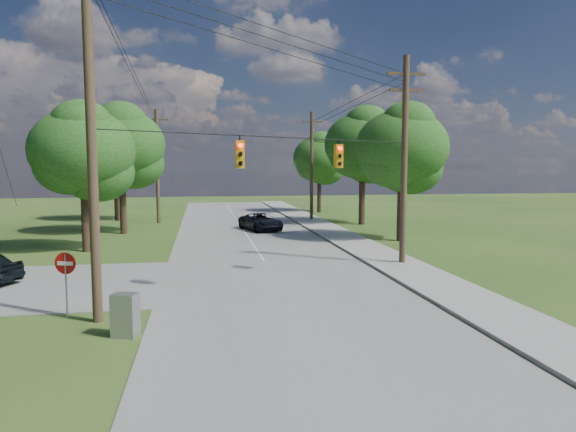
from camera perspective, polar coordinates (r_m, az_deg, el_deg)
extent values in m
plane|color=#304C19|center=(17.43, -5.27, -11.25)|extent=(140.00, 140.00, 0.00)
cube|color=gray|center=(22.45, -1.12, -7.36)|extent=(10.00, 100.00, 0.03)
cube|color=#A19F97|center=(24.32, 14.79, -6.43)|extent=(2.60, 100.00, 0.12)
cylinder|color=#503B29|center=(17.40, -21.02, 8.38)|extent=(0.32, 0.32, 12.00)
cylinder|color=#503B29|center=(26.64, 12.79, 5.89)|extent=(0.32, 0.32, 10.50)
cube|color=#503B29|center=(27.03, 12.99, 15.14)|extent=(2.00, 0.12, 0.14)
cube|color=#503B29|center=(26.91, 12.96, 13.47)|extent=(1.70, 0.12, 0.14)
cylinder|color=#503B29|center=(47.73, 2.64, 5.51)|extent=(0.32, 0.32, 10.00)
cube|color=#503B29|center=(47.90, 2.66, 10.42)|extent=(2.00, 0.12, 0.14)
cylinder|color=#503B29|center=(46.79, -14.31, 5.34)|extent=(0.32, 0.32, 10.00)
cube|color=#503B29|center=(46.97, -14.43, 10.35)|extent=(2.00, 0.12, 0.14)
cylinder|color=black|center=(21.77, -0.43, 19.69)|extent=(13.52, 7.63, 1.53)
cylinder|color=black|center=(21.68, -0.43, 18.67)|extent=(13.52, 7.63, 1.53)
cylinder|color=black|center=(21.59, -0.43, 17.63)|extent=(13.52, 7.63, 1.53)
cylinder|color=black|center=(37.30, 6.34, 12.17)|extent=(0.03, 22.00, 0.53)
cylinder|color=black|center=(32.44, -16.34, 14.32)|extent=(0.43, 29.60, 2.03)
cylinder|color=black|center=(37.26, 6.34, 11.55)|extent=(0.03, 22.00, 0.53)
cylinder|color=black|center=(32.38, -16.32, 13.62)|extent=(0.43, 29.60, 2.03)
cylinder|color=black|center=(21.15, -0.42, 8.72)|extent=(13.52, 7.63, 0.04)
cube|color=#E1A40D|center=(19.72, -5.33, 6.82)|extent=(0.32, 0.22, 1.05)
sphere|color=#FF0C05|center=(19.59, -5.31, 7.85)|extent=(0.17, 0.17, 0.17)
cube|color=#E1A40D|center=(19.96, -5.38, 6.80)|extent=(0.32, 0.22, 1.05)
sphere|color=#FF0C05|center=(20.11, -5.42, 7.79)|extent=(0.17, 0.17, 0.17)
cube|color=#E1A40D|center=(23.06, 5.70, 6.63)|extent=(0.32, 0.22, 1.05)
sphere|color=#FF0C05|center=(22.94, 5.80, 7.51)|extent=(0.17, 0.17, 0.17)
cube|color=#E1A40D|center=(23.29, 5.54, 6.62)|extent=(0.32, 0.22, 1.05)
sphere|color=#FF0C05|center=(23.44, 5.46, 7.47)|extent=(0.17, 0.17, 0.17)
cylinder|color=#402D20|center=(32.54, -21.58, -0.94)|extent=(0.45, 0.45, 3.15)
ellipsoid|color=#1A4514|center=(32.37, -21.85, 6.77)|extent=(6.00, 6.00, 4.92)
cylinder|color=#402D20|center=(40.19, -17.84, 0.60)|extent=(0.50, 0.50, 3.50)
ellipsoid|color=#1A4514|center=(40.09, -18.05, 7.52)|extent=(6.40, 6.40, 5.25)
cylinder|color=#402D20|center=(50.36, -18.48, 1.43)|extent=(0.48, 0.47, 3.32)
ellipsoid|color=#1A4514|center=(50.26, -18.64, 6.67)|extent=(6.00, 6.00, 4.92)
cylinder|color=#402D20|center=(35.38, 12.38, -0.04)|extent=(0.48, 0.48, 3.32)
ellipsoid|color=#1A4514|center=(35.24, 12.54, 7.43)|extent=(6.20, 6.20, 5.08)
cylinder|color=#402D20|center=(44.91, 8.21, 1.42)|extent=(0.52, 0.52, 3.67)
ellipsoid|color=#1A4514|center=(44.84, 8.30, 7.92)|extent=(6.60, 6.60, 5.41)
cylinder|color=#402D20|center=(56.21, 3.49, 2.01)|extent=(0.45, 0.45, 3.15)
ellipsoid|color=#1A4514|center=(56.11, 3.51, 6.47)|extent=(5.80, 5.80, 4.76)
imported|color=black|center=(40.22, -3.03, -0.65)|extent=(3.51, 5.20, 1.32)
cube|color=#929598|center=(16.15, -17.63, -10.46)|extent=(0.85, 0.73, 1.30)
cylinder|color=#929598|center=(18.62, -23.42, -7.19)|extent=(0.06, 0.06, 2.14)
cylinder|color=#AA0E0B|center=(18.47, -23.51, -4.84)|extent=(0.71, 0.25, 0.74)
cube|color=white|center=(18.44, -23.54, -4.86)|extent=(0.52, 0.19, 0.13)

